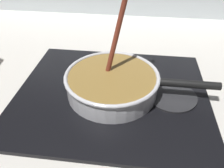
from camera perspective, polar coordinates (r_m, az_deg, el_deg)
ground at (r=0.64m, az=-11.30°, el=-9.41°), size 2.40×1.60×0.04m
hob_plate at (r=0.68m, az=-0.00°, el=-2.42°), size 0.56×0.48×0.01m
burner_ring at (r=0.68m, az=0.00°, el=-1.77°), size 0.16×0.16×0.01m
spare_burner at (r=0.68m, az=14.73°, el=-2.93°), size 0.14×0.14×0.01m
cooking_pan at (r=0.66m, az=0.19°, el=0.41°), size 0.43×0.27×0.33m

